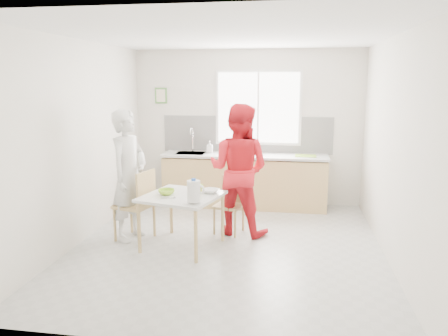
% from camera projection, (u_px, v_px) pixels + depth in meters
% --- Properties ---
extents(ground, '(4.50, 4.50, 0.00)m').
position_uv_depth(ground, '(228.00, 247.00, 5.79)').
color(ground, '#B7B7B2').
rests_on(ground, ground).
extents(room_shell, '(4.50, 4.50, 4.50)m').
position_uv_depth(room_shell, '(228.00, 123.00, 5.47)').
color(room_shell, silver).
rests_on(room_shell, ground).
extents(window, '(1.50, 0.06, 1.30)m').
position_uv_depth(window, '(258.00, 108.00, 7.59)').
color(window, white).
rests_on(window, room_shell).
extents(backsplash, '(3.00, 0.02, 0.65)m').
position_uv_depth(backsplash, '(247.00, 135.00, 7.72)').
color(backsplash, white).
rests_on(backsplash, room_shell).
extents(picture_frame, '(0.22, 0.03, 0.28)m').
position_uv_depth(picture_frame, '(161.00, 96.00, 7.82)').
color(picture_frame, '#549343').
rests_on(picture_frame, room_shell).
extents(kitchen_counter, '(2.84, 0.64, 1.37)m').
position_uv_depth(kitchen_counter, '(244.00, 183.00, 7.60)').
color(kitchen_counter, tan).
rests_on(kitchen_counter, ground).
extents(dining_table, '(1.11, 1.11, 0.71)m').
position_uv_depth(dining_table, '(182.00, 200.00, 5.67)').
color(dining_table, silver).
rests_on(dining_table, ground).
extents(chair_left, '(0.55, 0.55, 0.97)m').
position_uv_depth(chair_left, '(138.00, 202.00, 5.95)').
color(chair_left, tan).
rests_on(chair_left, ground).
extents(chair_far, '(0.45, 0.45, 0.81)m').
position_uv_depth(chair_far, '(231.00, 202.00, 6.30)').
color(chair_far, tan).
rests_on(chair_far, ground).
extents(person_white, '(0.58, 0.74, 1.79)m').
position_uv_depth(person_white, '(129.00, 175.00, 5.94)').
color(person_white, silver).
rests_on(person_white, ground).
extents(person_red, '(1.05, 0.90, 1.86)m').
position_uv_depth(person_red, '(239.00, 170.00, 6.16)').
color(person_red, red).
rests_on(person_red, ground).
extents(bowl_green, '(0.26, 0.26, 0.07)m').
position_uv_depth(bowl_green, '(166.00, 192.00, 5.69)').
color(bowl_green, '#A0D731').
rests_on(bowl_green, dining_table).
extents(bowl_white, '(0.26, 0.26, 0.05)m').
position_uv_depth(bowl_white, '(211.00, 191.00, 5.76)').
color(bowl_white, white).
rests_on(bowl_white, dining_table).
extents(milk_jug, '(0.22, 0.16, 0.28)m').
position_uv_depth(milk_jug, '(194.00, 191.00, 5.25)').
color(milk_jug, white).
rests_on(milk_jug, dining_table).
extents(green_box, '(0.12, 0.12, 0.09)m').
position_uv_depth(green_box, '(198.00, 188.00, 5.86)').
color(green_box, '#A0C12C').
rests_on(green_box, dining_table).
extents(spoon, '(0.16, 0.03, 0.01)m').
position_uv_depth(spoon, '(168.00, 198.00, 5.49)').
color(spoon, '#A5A5AA').
rests_on(spoon, dining_table).
extents(cutting_board, '(0.36, 0.26, 0.01)m').
position_uv_depth(cutting_board, '(306.00, 156.00, 7.32)').
color(cutting_board, '#82B529').
rests_on(cutting_board, kitchen_counter).
extents(wine_bottle_a, '(0.07, 0.07, 0.32)m').
position_uv_depth(wine_bottle_a, '(250.00, 145.00, 7.54)').
color(wine_bottle_a, black).
rests_on(wine_bottle_a, kitchen_counter).
extents(wine_bottle_b, '(0.07, 0.07, 0.30)m').
position_uv_depth(wine_bottle_b, '(241.00, 145.00, 7.54)').
color(wine_bottle_b, black).
rests_on(wine_bottle_b, kitchen_counter).
extents(jar_amber, '(0.06, 0.06, 0.16)m').
position_uv_depth(jar_amber, '(240.00, 149.00, 7.52)').
color(jar_amber, brown).
rests_on(jar_amber, kitchen_counter).
extents(soap_bottle, '(0.10, 0.10, 0.21)m').
position_uv_depth(soap_bottle, '(210.00, 147.00, 7.63)').
color(soap_bottle, '#999999').
rests_on(soap_bottle, kitchen_counter).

